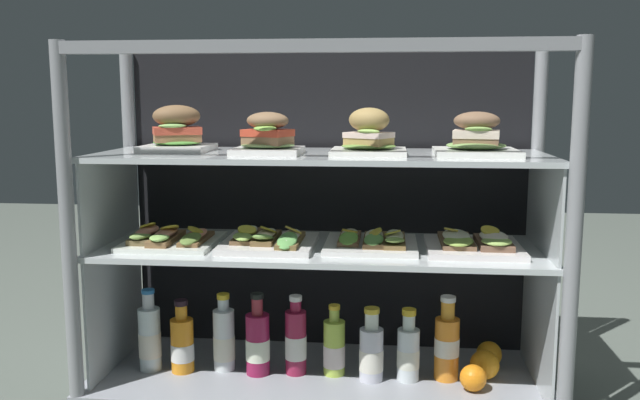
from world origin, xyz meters
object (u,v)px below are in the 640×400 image
object	(u,v)px
juice_bottle_front_right_end	(150,338)
juice_bottle_near_post	(408,352)
plated_roll_sandwich_right_of_center	(268,138)
juice_bottle_front_second	(224,340)
juice_bottle_back_left	(334,348)
orange_fruit_near_left_post	(473,378)
juice_bottle_front_middle	(182,344)
orange_fruit_beside_bottles	(484,364)
plated_roll_sandwich_left_of_center	(369,137)
open_sandwich_tray_near_right_corner	(268,240)
juice_bottle_front_left_end	(296,341)
open_sandwich_tray_far_left	(170,238)
juice_bottle_front_fourth	(258,343)
plated_roll_sandwich_near_left_corner	(177,133)
open_sandwich_tray_center	(474,243)
plated_roll_sandwich_mid_right	(476,140)
juice_bottle_back_center	(447,345)
orange_fruit_rolled_forward	(489,354)
juice_bottle_tucked_behind	(371,353)
open_sandwich_tray_mid_right	(372,241)

from	to	relation	value
juice_bottle_front_right_end	juice_bottle_near_post	bearing A→B (deg)	0.12
plated_roll_sandwich_right_of_center	juice_bottle_front_right_end	distance (m)	0.66
juice_bottle_front_second	juice_bottle_back_left	bearing A→B (deg)	-0.26
juice_bottle_near_post	orange_fruit_near_left_post	distance (m)	0.18
juice_bottle_front_middle	orange_fruit_beside_bottles	world-z (taller)	juice_bottle_front_middle
plated_roll_sandwich_left_of_center	open_sandwich_tray_near_right_corner	bearing A→B (deg)	-177.55
juice_bottle_front_left_end	open_sandwich_tray_far_left	bearing A→B (deg)	-177.00
orange_fruit_near_left_post	juice_bottle_front_fourth	bearing A→B (deg)	174.87
plated_roll_sandwich_near_left_corner	juice_bottle_back_left	distance (m)	0.73
plated_roll_sandwich_left_of_center	open_sandwich_tray_center	xyz separation A→B (m)	(0.28, 0.00, -0.28)
plated_roll_sandwich_mid_right	juice_bottle_back_center	bearing A→B (deg)	169.45
juice_bottle_back_center	orange_fruit_rolled_forward	distance (m)	0.17
plated_roll_sandwich_near_left_corner	plated_roll_sandwich_left_of_center	world-z (taller)	plated_roll_sandwich_near_left_corner
plated_roll_sandwich_near_left_corner	orange_fruit_near_left_post	distance (m)	1.02
plated_roll_sandwich_right_of_center	orange_fruit_rolled_forward	size ratio (longest dim) A/B	2.43
juice_bottle_near_post	orange_fruit_beside_bottles	xyz separation A→B (m)	(0.21, 0.03, -0.04)
juice_bottle_front_middle	juice_bottle_front_fourth	world-z (taller)	juice_bottle_front_fourth
open_sandwich_tray_near_right_corner	orange_fruit_near_left_post	distance (m)	0.64
juice_bottle_back_left	juice_bottle_front_fourth	bearing A→B (deg)	-174.94
juice_bottle_front_middle	juice_bottle_back_center	world-z (taller)	juice_bottle_back_center
juice_bottle_tucked_behind	juice_bottle_near_post	size ratio (longest dim) A/B	1.02
plated_roll_sandwich_mid_right	juice_bottle_front_right_end	world-z (taller)	plated_roll_sandwich_mid_right
juice_bottle_back_center	juice_bottle_front_middle	bearing A→B (deg)	-178.07
juice_bottle_front_right_end	plated_roll_sandwich_mid_right	bearing A→B (deg)	0.54
plated_roll_sandwich_near_left_corner	juice_bottle_near_post	bearing A→B (deg)	-4.97
plated_roll_sandwich_left_of_center	juice_bottle_back_left	world-z (taller)	plated_roll_sandwich_left_of_center
juice_bottle_back_center	juice_bottle_tucked_behind	bearing A→B (deg)	-172.04
plated_roll_sandwich_mid_right	juice_bottle_front_second	size ratio (longest dim) A/B	0.96
open_sandwich_tray_near_right_corner	juice_bottle_front_left_end	bearing A→B (deg)	12.13
open_sandwich_tray_mid_right	juice_bottle_front_right_end	xyz separation A→B (m)	(-0.62, -0.03, -0.29)
open_sandwich_tray_mid_right	juice_bottle_front_second	world-z (taller)	open_sandwich_tray_mid_right
plated_roll_sandwich_mid_right	open_sandwich_tray_far_left	world-z (taller)	plated_roll_sandwich_mid_right
plated_roll_sandwich_right_of_center	open_sandwich_tray_mid_right	world-z (taller)	plated_roll_sandwich_right_of_center
open_sandwich_tray_mid_right	juice_bottle_front_middle	distance (m)	0.60
juice_bottle_near_post	plated_roll_sandwich_right_of_center	bearing A→B (deg)	-177.77
juice_bottle_front_right_end	juice_bottle_front_middle	size ratio (longest dim) A/B	1.12
open_sandwich_tray_center	juice_bottle_front_fourth	bearing A→B (deg)	-178.91
juice_bottle_back_center	plated_roll_sandwich_mid_right	bearing A→B (deg)	-10.55
open_sandwich_tray_far_left	juice_bottle_front_middle	bearing A→B (deg)	-4.50
plated_roll_sandwich_near_left_corner	plated_roll_sandwich_right_of_center	distance (m)	0.27
open_sandwich_tray_center	orange_fruit_beside_bottles	size ratio (longest dim) A/B	3.19
plated_roll_sandwich_right_of_center	juice_bottle_front_second	size ratio (longest dim) A/B	0.80
orange_fruit_near_left_post	juice_bottle_front_middle	bearing A→B (deg)	176.71
juice_bottle_front_second	juice_bottle_front_fourth	size ratio (longest dim) A/B	0.96
orange_fruit_rolled_forward	plated_roll_sandwich_mid_right	bearing A→B (deg)	-123.02
orange_fruit_near_left_post	orange_fruit_rolled_forward	bearing A→B (deg)	69.00
plated_roll_sandwich_near_left_corner	juice_bottle_front_middle	distance (m)	0.59
plated_roll_sandwich_mid_right	orange_fruit_near_left_post	distance (m)	0.62
juice_bottle_front_fourth	juice_bottle_front_left_end	bearing A→B (deg)	7.37
orange_fruit_beside_bottles	juice_bottle_front_middle	bearing A→B (deg)	-177.37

